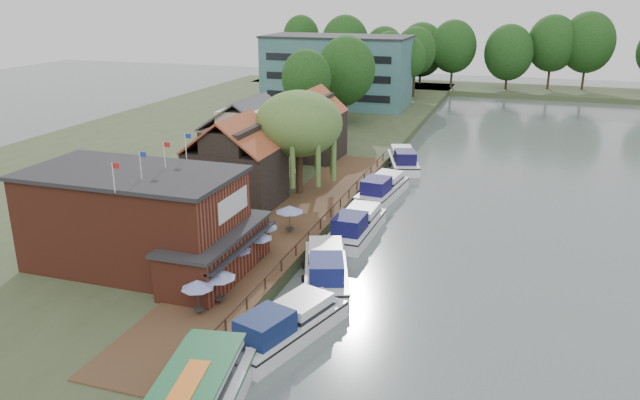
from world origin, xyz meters
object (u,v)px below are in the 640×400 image
(cottage_c, at_px, (312,124))
(umbrella_3, at_px, (258,246))
(willow, at_px, (299,143))
(swan, at_px, (249,373))
(cottage_b, at_px, (251,137))
(umbrella_4, at_px, (263,236))
(cruiser_2, at_px, (357,222))
(umbrella_1, at_px, (219,287))
(cruiser_0, at_px, (287,321))
(hotel_block, at_px, (337,71))
(pub, at_px, (158,221))
(cruiser_4, at_px, (403,157))
(cruiser_3, at_px, (382,186))
(cottage_a, at_px, (236,161))
(umbrella_0, at_px, (198,297))
(umbrella_2, at_px, (236,259))
(cruiser_1, at_px, (326,264))
(umbrella_5, at_px, (290,219))

(cottage_c, distance_m, umbrella_3, 31.65)
(willow, distance_m, swan, 30.88)
(cottage_b, relative_size, umbrella_4, 4.04)
(umbrella_3, distance_m, cruiser_2, 11.15)
(umbrella_1, distance_m, swan, 7.35)
(cruiser_0, xyz_separation_m, swan, (-0.56, -4.34, -1.06))
(hotel_block, xyz_separation_m, cottage_b, (4.00, -46.00, -1.90))
(pub, bearing_deg, willow, 80.07)
(umbrella_1, relative_size, cruiser_4, 0.23)
(cruiser_2, bearing_deg, cruiser_3, 93.01)
(cruiser_2, bearing_deg, willow, 140.10)
(pub, relative_size, cottage_b, 2.08)
(cottage_a, bearing_deg, willow, 48.01)
(hotel_block, relative_size, umbrella_0, 10.69)
(hotel_block, height_order, umbrella_0, hotel_block)
(cottage_b, xyz_separation_m, cruiser_3, (15.08, -0.65, -3.95))
(willow, distance_m, umbrella_2, 20.08)
(cruiser_3, relative_size, cruiser_4, 1.01)
(cruiser_0, bearing_deg, cottage_b, 135.36)
(hotel_block, bearing_deg, umbrella_0, -79.53)
(cruiser_4, bearing_deg, cottage_c, 176.39)
(cottage_a, bearing_deg, umbrella_4, -54.76)
(umbrella_2, distance_m, cruiser_3, 24.50)
(cruiser_2, xyz_separation_m, swan, (-0.11, -22.34, -1.08))
(umbrella_0, distance_m, swan, 6.61)
(umbrella_0, bearing_deg, umbrella_1, 72.54)
(cruiser_4, bearing_deg, umbrella_0, -113.79)
(hotel_block, height_order, cruiser_3, hotel_block)
(umbrella_0, height_order, cruiser_1, umbrella_0)
(umbrella_0, xyz_separation_m, umbrella_5, (0.34, 15.05, 0.00))
(umbrella_4, bearing_deg, umbrella_5, 81.75)
(willow, bearing_deg, umbrella_0, -84.08)
(cottage_c, distance_m, umbrella_2, 34.19)
(cruiser_3, bearing_deg, cruiser_2, -82.77)
(umbrella_0, height_order, umbrella_4, same)
(umbrella_4, bearing_deg, umbrella_3, -77.91)
(umbrella_1, relative_size, cruiser_0, 0.23)
(umbrella_2, xyz_separation_m, umbrella_4, (0.05, 4.81, 0.00))
(umbrella_3, xyz_separation_m, umbrella_5, (0.16, 6.31, 0.00))
(cruiser_3, bearing_deg, hotel_block, 118.07)
(umbrella_1, xyz_separation_m, umbrella_4, (-0.80, 9.15, 0.00))
(umbrella_5, bearing_deg, cruiser_1, -48.79)
(cottage_c, xyz_separation_m, swan, (11.24, -43.29, -5.03))
(cottage_b, distance_m, umbrella_5, 19.00)
(umbrella_2, xyz_separation_m, cruiser_1, (5.70, 3.25, -0.97))
(cottage_b, distance_m, cruiser_3, 15.60)
(hotel_block, distance_m, umbrella_1, 76.48)
(pub, bearing_deg, umbrella_0, -42.33)
(cottage_a, height_order, cruiser_4, cottage_a)
(cottage_b, xyz_separation_m, cruiser_0, (15.80, -29.95, -3.97))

